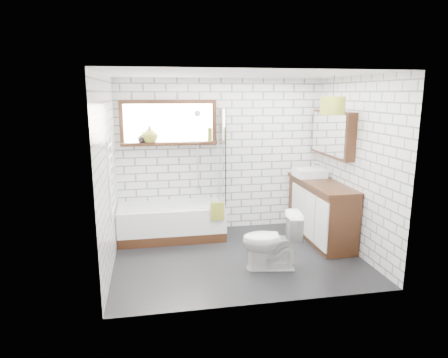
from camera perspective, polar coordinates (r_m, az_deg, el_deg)
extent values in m
cube|color=black|center=(5.74, 1.95, -11.10)|extent=(3.40, 2.60, 0.01)
cube|color=white|center=(5.28, 2.16, 14.78)|extent=(3.40, 2.60, 0.01)
cube|color=white|center=(6.63, -0.41, 3.39)|extent=(3.40, 0.01, 2.50)
cube|color=white|center=(4.14, 5.99, -2.08)|extent=(3.40, 0.01, 2.50)
cube|color=white|center=(5.28, -16.34, 0.60)|extent=(0.01, 2.60, 2.50)
cube|color=white|center=(5.98, 18.22, 1.80)|extent=(0.01, 2.60, 2.50)
cube|color=black|center=(6.43, -7.89, 7.93)|extent=(1.52, 0.16, 0.68)
cube|color=white|center=(5.28, -15.82, 0.08)|extent=(0.06, 0.52, 1.00)
cube|color=black|center=(6.41, 15.23, 6.26)|extent=(0.16, 1.20, 0.70)
cylinder|color=silver|center=(6.52, -3.82, 4.09)|extent=(0.02, 0.02, 1.30)
cube|color=white|center=(6.41, -7.49, -6.08)|extent=(1.65, 0.73, 0.53)
cube|color=white|center=(6.26, -0.38, 3.17)|extent=(0.02, 0.72, 1.50)
cube|color=olive|center=(6.06, -0.97, -4.61)|extent=(0.21, 0.06, 0.28)
cube|color=tan|center=(6.06, -0.97, -4.61)|extent=(0.21, 0.05, 0.28)
cube|color=black|center=(6.45, 13.65, -4.37)|extent=(0.52, 1.62, 0.93)
cube|color=white|center=(6.63, 12.14, 0.87)|extent=(0.46, 0.41, 0.14)
cylinder|color=silver|center=(6.68, 13.43, 1.36)|extent=(0.03, 0.03, 0.14)
imported|color=white|center=(5.29, 6.76, -8.73)|extent=(0.55, 0.81, 0.76)
imported|color=olive|center=(6.41, -10.57, 6.17)|extent=(0.34, 0.34, 0.27)
imported|color=black|center=(6.42, -11.49, 5.70)|extent=(0.17, 0.17, 0.17)
cylinder|color=olive|center=(6.48, -2.05, 6.19)|extent=(0.09, 0.09, 0.22)
cylinder|color=olive|center=(5.61, 15.25, 10.08)|extent=(0.33, 0.33, 0.24)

